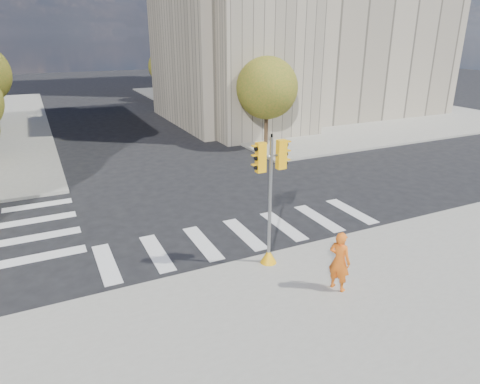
% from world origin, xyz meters
% --- Properties ---
extents(ground, '(160.00, 160.00, 0.00)m').
position_xyz_m(ground, '(0.00, 0.00, 0.00)').
color(ground, black).
rests_on(ground, ground).
extents(sidewalk_far_right, '(28.00, 40.00, 0.15)m').
position_xyz_m(sidewalk_far_right, '(20.00, 26.00, 0.07)').
color(sidewalk_far_right, gray).
rests_on(sidewalk_far_right, ground).
extents(civic_building, '(26.00, 16.00, 19.39)m').
position_xyz_m(civic_building, '(15.59, 19.12, 7.26)').
color(civic_building, '#9E927D').
rests_on(civic_building, ground).
extents(tree_re_near, '(4.20, 4.20, 6.16)m').
position_xyz_m(tree_re_near, '(7.50, 10.00, 4.05)').
color(tree_re_near, '#382616').
rests_on(tree_re_near, ground).
extents(tree_re_mid, '(4.60, 4.60, 6.66)m').
position_xyz_m(tree_re_mid, '(7.50, 22.00, 4.35)').
color(tree_re_mid, '#382616').
rests_on(tree_re_mid, ground).
extents(tree_re_far, '(4.00, 4.00, 5.88)m').
position_xyz_m(tree_re_far, '(7.50, 34.00, 3.87)').
color(tree_re_far, '#382616').
rests_on(tree_re_far, ground).
extents(lamp_near, '(0.35, 0.18, 8.11)m').
position_xyz_m(lamp_near, '(8.00, 14.00, 4.58)').
color(lamp_near, black).
rests_on(lamp_near, sidewalk_far_right).
extents(lamp_far, '(0.35, 0.18, 8.11)m').
position_xyz_m(lamp_far, '(8.00, 28.00, 4.58)').
color(lamp_far, black).
rests_on(lamp_far, sidewalk_far_right).
extents(traffic_signal, '(1.07, 0.56, 4.52)m').
position_xyz_m(traffic_signal, '(-0.46, -4.60, 2.06)').
color(traffic_signal, '#FFAE0D').
rests_on(traffic_signal, sidewalk_near).
extents(photographer, '(0.69, 0.82, 1.93)m').
position_xyz_m(photographer, '(0.68, -6.93, 1.11)').
color(photographer, orange).
rests_on(photographer, sidewalk_near).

